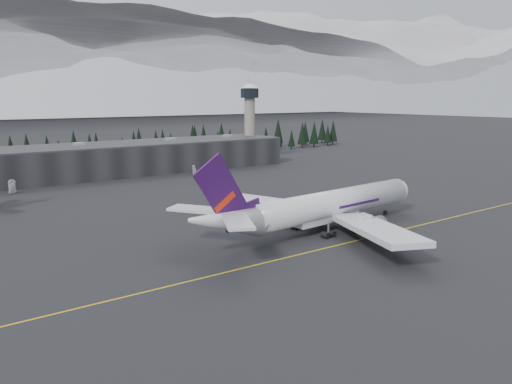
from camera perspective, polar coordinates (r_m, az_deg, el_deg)
ground at (r=107.32m, az=6.35°, el=-6.36°), size 1400.00×1400.00×0.00m
taxiline at (r=105.92m, az=7.08°, el=-6.60°), size 400.00×0.40×0.02m
terminal at (r=213.57m, az=-16.89°, el=3.57°), size 160.00×30.00×12.60m
control_tower at (r=249.63m, az=-0.73°, el=8.96°), size 10.00×10.00×37.70m
treeline at (r=248.48m, az=-19.76°, el=4.64°), size 360.00×20.00×15.00m
jet_main at (r=118.31m, az=7.01°, el=-1.79°), size 71.17×65.52×20.92m
gse_vehicle_a at (r=183.45m, az=-26.09°, el=0.02°), size 3.31×5.21×1.34m
gse_vehicle_b at (r=207.21m, az=-7.05°, el=2.18°), size 4.06×1.86×1.35m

